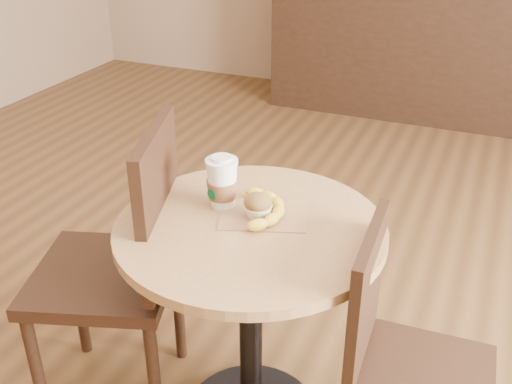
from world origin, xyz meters
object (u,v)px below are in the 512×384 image
cafe_table (251,284)px  chair_left (124,262)px  chair_right (400,361)px  banana (261,209)px  coffee_cup (222,184)px  muffin (258,206)px

cafe_table → chair_left: size_ratio=0.77×
chair_right → banana: bearing=74.3°
cafe_table → banana: bearing=82.1°
cafe_table → coffee_cup: bearing=150.1°
chair_right → banana: (-0.44, 0.10, 0.31)m
cafe_table → muffin: (0.01, 0.04, 0.24)m
chair_left → chair_right: 0.86m
cafe_table → coffee_cup: (-0.12, 0.07, 0.27)m
chair_left → muffin: (0.42, 0.08, 0.25)m
chair_left → muffin: size_ratio=12.13×
chair_right → coffee_cup: coffee_cup is taller
muffin → banana: size_ratio=0.35×
chair_left → banana: chair_left is taller
chair_right → coffee_cup: bearing=76.2°
chair_right → coffee_cup: size_ratio=5.43×
coffee_cup → chair_left: bearing=-144.4°
cafe_table → banana: banana is taller
chair_left → coffee_cup: bearing=91.4°
banana → chair_left: bearing=173.4°
coffee_cup → muffin: (0.12, -0.03, -0.03)m
chair_right → muffin: 0.56m
coffee_cup → banana: 0.13m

